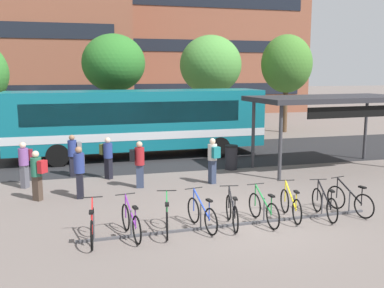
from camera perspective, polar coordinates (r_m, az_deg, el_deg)
ground at (r=12.46m, az=7.04°, el=-9.90°), size 200.00×200.00×0.00m
bus_lane_asphalt at (r=21.72m, az=-2.89°, el=-1.49°), size 80.00×7.20×0.01m
city_bus at (r=21.20m, az=-6.83°, el=3.03°), size 12.07×2.78×3.20m
bike_rack at (r=12.04m, az=5.31°, el=-10.09°), size 8.21×0.37×0.70m
parked_bicycle_red_0 at (r=11.12m, az=-12.76°, el=-10.37°), size 0.52×1.72×0.99m
parked_bicycle_purple_1 at (r=11.25m, az=-7.89°, el=-9.98°), size 0.52×1.71×0.99m
parked_bicycle_green_2 at (r=11.44m, az=-3.25°, el=-9.57°), size 0.55×1.70×0.99m
parked_bicycle_blue_3 at (r=11.71m, az=1.29°, el=-9.11°), size 0.53×1.70×0.99m
parked_bicycle_black_4 at (r=11.95m, az=5.19°, el=-8.77°), size 0.52×1.71×0.99m
parked_bicycle_green_5 at (r=12.28m, az=9.23°, el=-8.35°), size 0.52×1.72×0.99m
parked_bicycle_yellow_6 at (r=12.80m, az=12.64°, el=-7.72°), size 0.52×1.71×0.99m
parked_bicycle_black_7 at (r=13.15m, az=16.75°, el=-7.44°), size 0.52×1.71×0.99m
parked_bicycle_black_8 at (r=13.71m, az=19.72°, el=-6.90°), size 0.61×1.68×0.99m
transit_shelter at (r=19.33m, az=17.39°, el=5.34°), size 6.84×3.51×3.07m
commuter_grey_pack_0 at (r=14.76m, az=-14.35°, el=-3.08°), size 0.38×0.56×1.71m
commuter_olive_pack_1 at (r=17.18m, az=-10.88°, el=-1.41°), size 0.56×0.60×1.62m
commuter_teal_pack_2 at (r=16.14m, az=2.71°, el=-1.77°), size 0.42×0.58×1.69m
commuter_grey_pack_3 at (r=17.91m, az=-15.10°, el=-1.07°), size 0.56×0.39×1.66m
commuter_black_pack_4 at (r=15.68m, az=-6.92°, el=-2.23°), size 0.55×0.38×1.67m
commuter_red_pack_5 at (r=14.86m, az=-19.37°, el=-3.47°), size 0.60×0.57×1.62m
commuter_maroon_pack_6 at (r=16.66m, az=-20.86°, el=-2.14°), size 0.53×0.61×1.65m
trash_bin at (r=18.65m, az=5.08°, el=-1.71°), size 0.55×0.55×1.03m
street_tree_0 at (r=25.41m, az=-10.10°, el=10.23°), size 3.52×3.52×6.16m
street_tree_1 at (r=30.49m, az=12.14°, el=10.07°), size 3.38×3.38×6.51m
street_tree_2 at (r=28.95m, az=2.42°, el=10.16°), size 3.99×3.99×6.40m
building_centre_block at (r=56.22m, az=-14.81°, el=13.25°), size 15.49×13.56×16.34m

